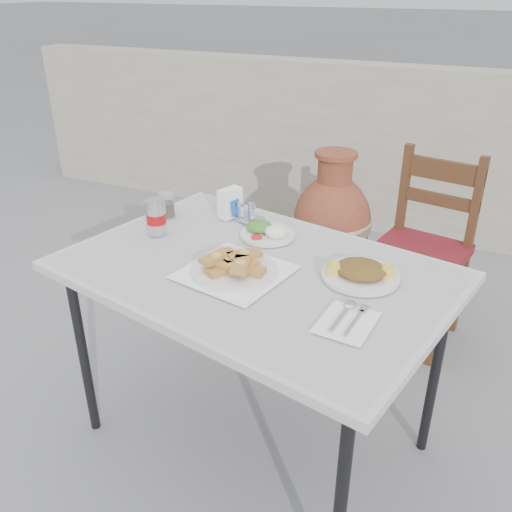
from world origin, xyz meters
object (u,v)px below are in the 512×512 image
at_px(pide_plate, 235,264).
at_px(napkin_holder, 230,203).
at_px(soda_can, 156,217).
at_px(cola_glass, 167,206).
at_px(chair, 422,247).
at_px(terracotta_urn, 331,224).
at_px(salad_rice_plate, 267,231).
at_px(salad_chopped_plate, 361,272).
at_px(cafe_table, 255,280).
at_px(condiment_caddy, 249,214).

bearing_deg(pide_plate, napkin_holder, 119.20).
bearing_deg(soda_can, cola_glass, 110.77).
xyz_separation_m(napkin_holder, chair, (0.73, 0.70, -0.37)).
bearing_deg(chair, terracotta_urn, 160.05).
height_order(salad_rice_plate, salad_chopped_plate, salad_chopped_plate).
relative_size(cafe_table, salad_rice_plate, 6.87).
bearing_deg(napkin_holder, cafe_table, -34.15).
bearing_deg(terracotta_urn, cola_glass, -108.42).
relative_size(napkin_holder, chair, 0.13).
height_order(cafe_table, chair, chair).
height_order(salad_rice_plate, condiment_caddy, condiment_caddy).
relative_size(cola_glass, terracotta_urn, 0.12).
height_order(salad_chopped_plate, terracotta_urn, salad_chopped_plate).
bearing_deg(salad_rice_plate, cafe_table, -75.66).
xyz_separation_m(pide_plate, soda_can, (-0.43, 0.16, 0.04)).
height_order(napkin_holder, condiment_caddy, napkin_holder).
distance_m(pide_plate, napkin_holder, 0.50).
relative_size(salad_rice_plate, condiment_caddy, 1.61).
xyz_separation_m(soda_can, terracotta_urn, (0.32, 1.33, -0.50)).
height_order(cafe_table, cola_glass, cola_glass).
distance_m(pide_plate, chair, 1.28).
relative_size(soda_can, napkin_holder, 1.13).
xyz_separation_m(cafe_table, condiment_caddy, (-0.20, 0.36, 0.08)).
height_order(pide_plate, terracotta_urn, pide_plate).
bearing_deg(terracotta_urn, condiment_caddy, -92.58).
height_order(soda_can, terracotta_urn, soda_can).
bearing_deg(salad_chopped_plate, salad_rice_plate, 157.66).
relative_size(cafe_table, soda_can, 10.64).
xyz_separation_m(salad_rice_plate, soda_can, (-0.41, -0.16, 0.05)).
bearing_deg(napkin_holder, terracotta_urn, 100.32).
height_order(pide_plate, chair, chair).
bearing_deg(condiment_caddy, chair, 48.08).
xyz_separation_m(cafe_table, terracotta_urn, (-0.15, 1.42, -0.37)).
bearing_deg(soda_can, terracotta_urn, 76.36).
distance_m(chair, terracotta_urn, 0.69).
bearing_deg(napkin_holder, condiment_caddy, 14.68).
xyz_separation_m(pide_plate, terracotta_urn, (-0.11, 1.49, -0.46)).
relative_size(salad_rice_plate, napkin_holder, 1.75).
relative_size(salad_chopped_plate, chair, 0.27).
relative_size(salad_rice_plate, cola_glass, 2.18).
bearing_deg(cola_glass, napkin_holder, 23.48).
distance_m(salad_chopped_plate, chair, 1.05).
height_order(pide_plate, salad_rice_plate, pide_plate).
relative_size(cafe_table, pide_plate, 3.83).
bearing_deg(cafe_table, condiment_caddy, 118.54).
bearing_deg(cola_glass, pide_plate, -33.74).
bearing_deg(cafe_table, chair, 67.67).
distance_m(cola_glass, terracotta_urn, 1.31).
distance_m(salad_rice_plate, soda_can, 0.44).
bearing_deg(napkin_holder, salad_chopped_plate, -6.32).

